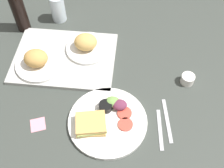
# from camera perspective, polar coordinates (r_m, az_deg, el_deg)

# --- Properties ---
(ground_plane) EXTENTS (1.90, 1.50, 0.03)m
(ground_plane) POSITION_cam_1_polar(r_m,az_deg,el_deg) (1.16, -1.06, -2.75)
(ground_plane) COLOR #383D38
(serving_tray) EXTENTS (0.47, 0.35, 0.02)m
(serving_tray) POSITION_cam_1_polar(r_m,az_deg,el_deg) (1.27, -9.68, 5.32)
(serving_tray) COLOR #B2B2AD
(serving_tray) RESTS_ON ground_plane
(bread_plate_near) EXTENTS (0.21, 0.21, 0.08)m
(bread_plate_near) POSITION_cam_1_polar(r_m,az_deg,el_deg) (1.24, -15.00, 4.63)
(bread_plate_near) COLOR white
(bread_plate_near) RESTS_ON serving_tray
(bread_plate_far) EXTENTS (0.20, 0.20, 0.08)m
(bread_plate_far) POSITION_cam_1_polar(r_m,az_deg,el_deg) (1.26, -5.24, 8.02)
(bread_plate_far) COLOR white
(bread_plate_far) RESTS_ON serving_tray
(plate_with_salad) EXTENTS (0.30, 0.30, 0.05)m
(plate_with_salad) POSITION_cam_1_polar(r_m,az_deg,el_deg) (1.07, -1.23, -7.30)
(plate_with_salad) COLOR white
(plate_with_salad) RESTS_ON ground_plane
(drinking_glass) EXTENTS (0.07, 0.07, 0.13)m
(drinking_glass) POSITION_cam_1_polar(r_m,az_deg,el_deg) (1.43, -11.07, 15.02)
(drinking_glass) COLOR silver
(drinking_glass) RESTS_ON ground_plane
(soda_bottle) EXTENTS (0.06, 0.06, 0.22)m
(soda_bottle) POSITION_cam_1_polar(r_m,az_deg,el_deg) (1.40, -18.60, 14.09)
(soda_bottle) COLOR black
(soda_bottle) RESTS_ON ground_plane
(espresso_cup) EXTENTS (0.06, 0.06, 0.04)m
(espresso_cup) POSITION_cam_1_polar(r_m,az_deg,el_deg) (1.21, 15.27, 0.97)
(espresso_cup) COLOR silver
(espresso_cup) RESTS_ON ground_plane
(fork) EXTENTS (0.02, 0.17, 0.01)m
(fork) POSITION_cam_1_polar(r_m,az_deg,el_deg) (1.08, 9.84, -9.14)
(fork) COLOR #B7B7BC
(fork) RESTS_ON ground_plane
(knife) EXTENTS (0.03, 0.19, 0.01)m
(knife) POSITION_cam_1_polar(r_m,az_deg,el_deg) (1.10, 11.29, -7.30)
(knife) COLOR #B7B7BC
(knife) RESTS_ON ground_plane
(sticky_note) EXTENTS (0.07, 0.07, 0.00)m
(sticky_note) POSITION_cam_1_polar(r_m,az_deg,el_deg) (1.11, -14.98, -8.05)
(sticky_note) COLOR pink
(sticky_note) RESTS_ON ground_plane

